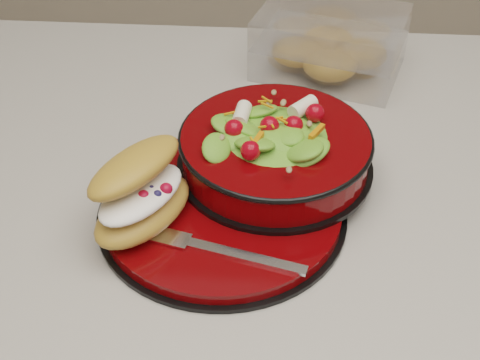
# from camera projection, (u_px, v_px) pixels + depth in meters

# --- Properties ---
(dinner_plate) EXTENTS (0.30, 0.30, 0.02)m
(dinner_plate) POSITION_uv_depth(u_px,v_px,m) (223.00, 210.00, 0.79)
(dinner_plate) COLOR black
(dinner_plate) RESTS_ON island_counter
(salad_bowl) EXTENTS (0.24, 0.24, 0.10)m
(salad_bowl) POSITION_uv_depth(u_px,v_px,m) (275.00, 144.00, 0.81)
(salad_bowl) COLOR black
(salad_bowl) RESTS_ON dinner_plate
(croissant) EXTENTS (0.13, 0.17, 0.08)m
(croissant) POSITION_uv_depth(u_px,v_px,m) (142.00, 192.00, 0.74)
(croissant) COLOR #B68437
(croissant) RESTS_ON dinner_plate
(fork) EXTENTS (0.18, 0.06, 0.00)m
(fork) POSITION_uv_depth(u_px,v_px,m) (222.00, 251.00, 0.72)
(fork) COLOR silver
(fork) RESTS_ON dinner_plate
(pastry_box) EXTENTS (0.25, 0.21, 0.09)m
(pastry_box) POSITION_uv_depth(u_px,v_px,m) (330.00, 45.00, 1.03)
(pastry_box) COLOR white
(pastry_box) RESTS_ON island_counter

